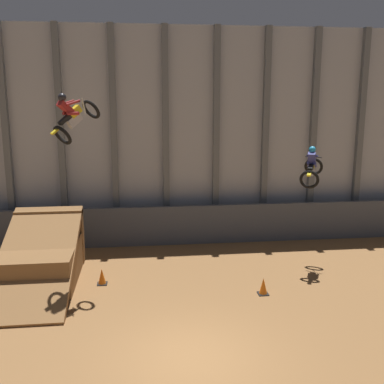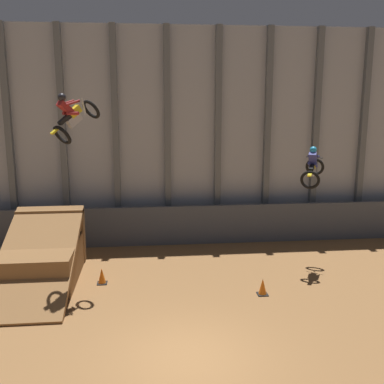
{
  "view_description": "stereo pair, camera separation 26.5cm",
  "coord_description": "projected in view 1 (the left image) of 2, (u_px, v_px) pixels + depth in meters",
  "views": [
    {
      "loc": [
        -1.22,
        -10.42,
        6.58
      ],
      "look_at": [
        0.66,
        5.51,
        3.24
      ],
      "focal_mm": 42.0,
      "sensor_mm": 36.0,
      "label": 1
    },
    {
      "loc": [
        -0.96,
        -10.45,
        6.58
      ],
      "look_at": [
        0.66,
        5.51,
        3.24
      ],
      "focal_mm": 42.0,
      "sensor_mm": 36.0,
      "label": 2
    }
  ],
  "objects": [
    {
      "name": "dirt_ramp",
      "position": [
        43.0,
        257.0,
        16.66
      ],
      "size": [
        2.63,
        5.67,
        2.4
      ],
      "color": "brown",
      "rests_on": "ground_plane"
    },
    {
      "name": "lower_barrier",
      "position": [
        168.0,
        226.0,
        20.49
      ],
      "size": [
        31.36,
        0.2,
        1.8
      ],
      "color": "#474C56",
      "rests_on": "ground_plane"
    },
    {
      "name": "traffic_cone_near_ramp",
      "position": [
        263.0,
        286.0,
        15.35
      ],
      "size": [
        0.36,
        0.36,
        0.58
      ],
      "color": "black",
      "rests_on": "ground_plane"
    },
    {
      "name": "rider_bike_left_air",
      "position": [
        73.0,
        117.0,
        14.47
      ],
      "size": [
        1.72,
        1.66,
        1.7
      ],
      "rotation": [
        0.6,
        0.0,
        -0.83
      ],
      "color": "black"
    },
    {
      "name": "traffic_cone_arena_edge",
      "position": [
        102.0,
        277.0,
        16.18
      ],
      "size": [
        0.36,
        0.36,
        0.58
      ],
      "color": "black",
      "rests_on": "ground_plane"
    },
    {
      "name": "arena_back_wall",
      "position": [
        166.0,
        136.0,
        20.68
      ],
      "size": [
        32.0,
        0.4,
        9.8
      ],
      "color": "#A3A8B2",
      "rests_on": "ground_plane"
    },
    {
      "name": "ground_plane",
      "position": [
        192.0,
        358.0,
        11.61
      ],
      "size": [
        60.0,
        60.0,
        0.0
      ],
      "primitive_type": "plane",
      "color": "olive"
    },
    {
      "name": "rider_bike_right_air",
      "position": [
        312.0,
        167.0,
        17.3
      ],
      "size": [
        1.4,
        1.83,
        1.6
      ],
      "rotation": [
        0.22,
        0.0,
        -0.48
      ],
      "color": "black"
    }
  ]
}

